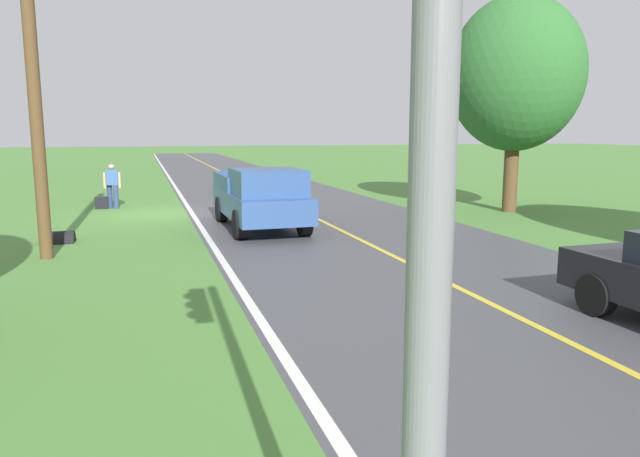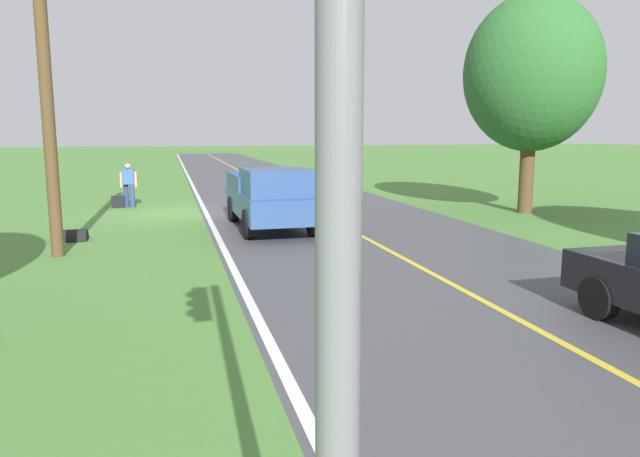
# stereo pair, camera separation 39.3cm
# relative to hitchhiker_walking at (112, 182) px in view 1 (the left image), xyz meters

# --- Properties ---
(ground_plane) EXTENTS (200.00, 200.00, 0.00)m
(ground_plane) POSITION_rel_hitchhiker_walking_xyz_m (-1.79, 2.21, -0.98)
(ground_plane) COLOR #4C7F38
(road_surface) EXTENTS (8.06, 120.00, 0.00)m
(road_surface) POSITION_rel_hitchhiker_walking_xyz_m (-6.56, 2.21, -0.98)
(road_surface) COLOR #47474C
(road_surface) RESTS_ON ground
(lane_edge_line) EXTENTS (0.16, 117.60, 0.00)m
(lane_edge_line) POSITION_rel_hitchhiker_walking_xyz_m (-2.71, 2.21, -0.98)
(lane_edge_line) COLOR silver
(lane_edge_line) RESTS_ON ground
(lane_centre_line) EXTENTS (0.14, 117.60, 0.00)m
(lane_centre_line) POSITION_rel_hitchhiker_walking_xyz_m (-6.56, 2.21, -0.98)
(lane_centre_line) COLOR gold
(lane_centre_line) RESTS_ON ground
(hitchhiker_walking) EXTENTS (0.62, 0.51, 1.75)m
(hitchhiker_walking) POSITION_rel_hitchhiker_walking_xyz_m (0.00, 0.00, 0.00)
(hitchhiker_walking) COLOR navy
(hitchhiker_walking) RESTS_ON ground
(suitcase_carried) EXTENTS (0.46, 0.21, 0.46)m
(suitcase_carried) POSITION_rel_hitchhiker_walking_xyz_m (0.42, 0.09, -0.75)
(suitcase_carried) COLOR black
(suitcase_carried) RESTS_ON ground
(pickup_truck_passing) EXTENTS (2.17, 5.43, 1.82)m
(pickup_truck_passing) POSITION_rel_hitchhiker_walking_xyz_m (-4.38, 6.43, -0.01)
(pickup_truck_passing) COLOR #2D4C84
(pickup_truck_passing) RESTS_ON ground
(tree_far_side_near) EXTENTS (4.64, 4.64, 7.49)m
(tree_far_side_near) POSITION_rel_hitchhiker_walking_xyz_m (-13.69, 5.09, 3.82)
(tree_far_side_near) COLOR brown
(tree_far_side_near) RESTS_ON ground
(utility_pole_roadside) EXTENTS (0.28, 0.28, 8.55)m
(utility_pole_roadside) POSITION_rel_hitchhiker_walking_xyz_m (1.08, 9.00, 3.29)
(utility_pole_roadside) COLOR brown
(utility_pole_roadside) RESTS_ON ground
(drainage_culvert) EXTENTS (0.80, 0.60, 0.60)m
(drainage_culvert) POSITION_rel_hitchhiker_walking_xyz_m (1.08, 6.99, -0.98)
(drainage_culvert) COLOR black
(drainage_culvert) RESTS_ON ground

